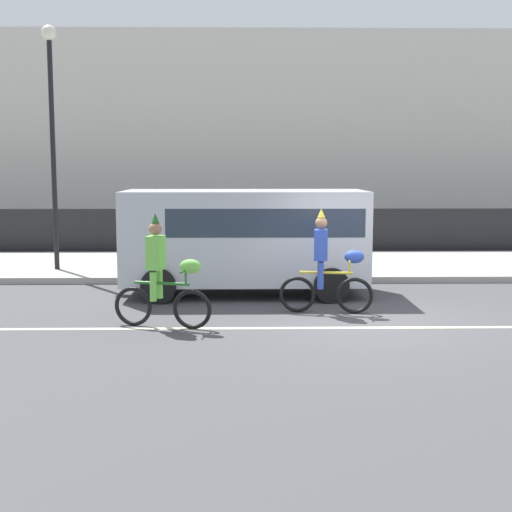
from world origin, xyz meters
The scene contains 9 objects.
ground_plane centered at (0.00, 0.00, 0.00)m, with size 80.00×80.00×0.00m, color #424244.
road_centre_line centered at (0.00, -0.50, 0.00)m, with size 36.00×0.14×0.01m, color beige.
sidewalk_curb centered at (0.00, 6.50, 0.07)m, with size 60.00×5.00×0.15m, color #9E9B93.
fence_line centered at (0.00, 9.40, 0.70)m, with size 40.00×0.08×1.40m, color black.
building_backdrop centered at (-2.41, 18.00, 3.78)m, with size 28.00×8.00×7.57m, color beige.
parade_cyclist_lime centered at (-3.43, -0.40, 0.84)m, with size 1.68×0.61×1.92m.
parade_cyclist_cobalt centered at (-0.56, 0.73, 0.84)m, with size 1.71×0.51×1.92m.
parked_van_silver centered at (-1.98, 2.70, 1.28)m, with size 5.00×2.22×2.18m.
street_lamp_post centered at (-6.70, 5.43, 3.99)m, with size 0.36×0.36×5.86m.
Camera 1 is at (-2.09, -12.11, 2.69)m, focal length 50.00 mm.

